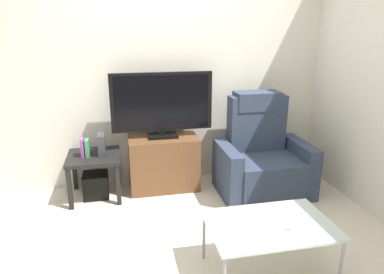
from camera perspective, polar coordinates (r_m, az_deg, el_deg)
The scene contains 13 objects.
ground_plane at distance 3.38m, azimuth -1.30°, elevation -14.15°, with size 6.40×6.40×0.00m, color beige.
wall_back at distance 4.02m, azimuth -4.48°, elevation 10.70°, with size 6.40×0.06×2.60m, color beige.
wall_side at distance 3.74m, azimuth 28.45°, elevation 8.16°, with size 0.06×4.48×2.60m, color beige.
tv_stand at distance 3.99m, azimuth -4.58°, elevation -4.17°, with size 0.76×0.43×0.60m.
television at distance 3.81m, azimuth -4.87°, elevation 5.40°, with size 1.09×0.20×0.71m.
recliner_armchair at distance 3.98m, azimuth 11.18°, elevation -3.46°, with size 0.98×0.78×1.08m.
side_table at distance 3.88m, azimuth -15.55°, elevation -3.90°, with size 0.54×0.54×0.48m.
subwoofer_box at distance 3.98m, azimuth -15.24°, elevation -7.50°, with size 0.26×0.26×0.26m, color black.
book_leftmost at distance 3.81m, azimuth -17.27°, elevation -1.67°, with size 0.03×0.10×0.19m, color purple.
book_middle at distance 3.81m, azimuth -16.56°, elevation -1.70°, with size 0.04×0.11×0.18m, color #388C4C.
game_console at distance 3.82m, azimuth -14.43°, elevation -1.15°, with size 0.07×0.20×0.22m, color #333338.
coffee_table at distance 2.68m, azimuth 12.44°, elevation -13.98°, with size 0.90×0.60×0.42m.
cell_phone at distance 2.68m, azimuth 15.30°, elevation -13.40°, with size 0.07×0.15×0.01m, color #B7B7BC.
Camera 1 is at (-0.52, -2.83, 1.78)m, focal length 33.02 mm.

